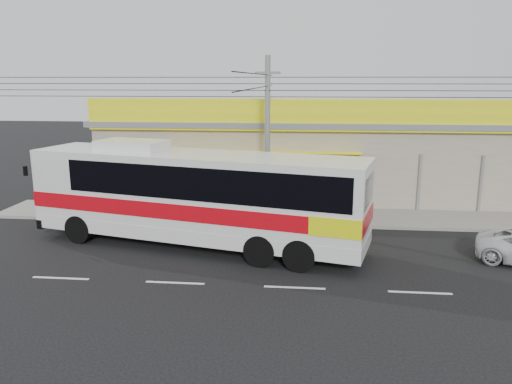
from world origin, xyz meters
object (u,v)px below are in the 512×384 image
motorbike_dark (76,204)px  utility_pole (268,86)px  motorbike_red (67,203)px  coach_bus (200,192)px

motorbike_dark → utility_pole: bearing=-81.6°
motorbike_red → utility_pole: (10.01, -0.09, 5.69)m
coach_bus → motorbike_red: (-7.63, 3.95, -1.59)m
coach_bus → utility_pole: size_ratio=0.41×
motorbike_dark → utility_pole: size_ratio=0.06×
motorbike_red → motorbike_dark: motorbike_dark is taller
coach_bus → motorbike_red: bearing=166.6°
utility_pole → motorbike_red: bearing=179.5°
motorbike_dark → utility_pole: (9.28, 0.38, 5.63)m
coach_bus → motorbike_red: 8.74m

